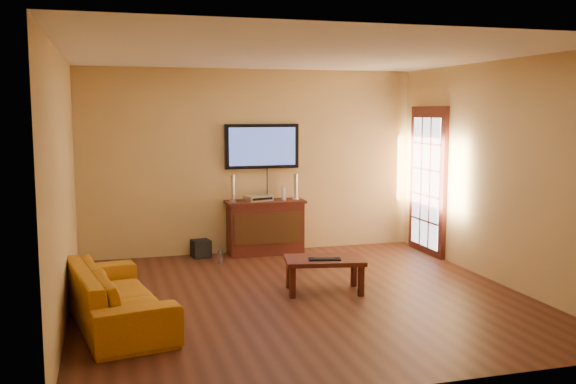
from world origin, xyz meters
name	(u,v)px	position (x,y,z in m)	size (l,w,h in m)	color
ground_plane	(301,297)	(0.00, 0.00, 0.00)	(5.00, 5.00, 0.00)	#3A1B10
room_walls	(286,145)	(0.00, 0.62, 1.69)	(5.00, 5.00, 5.00)	tan
french_door	(427,182)	(2.46, 1.70, 1.05)	(0.07, 1.02, 2.22)	#3C140D
media_console	(265,227)	(0.14, 2.27, 0.40)	(1.15, 0.44, 0.79)	#3C140D
television	(262,146)	(0.14, 2.45, 1.58)	(1.11, 0.08, 0.65)	black
coffee_table	(324,263)	(0.32, 0.13, 0.34)	(0.99, 0.70, 0.40)	#3C140D
sofa	(116,285)	(-2.02, -0.35, 0.39)	(1.97, 0.58, 0.77)	#BB7414
speaker_left	(233,190)	(-0.34, 2.26, 0.97)	(0.11, 0.11, 0.39)	silver
speaker_right	(296,187)	(0.61, 2.29, 0.97)	(0.10, 0.10, 0.38)	silver
av_receiver	(258,198)	(0.04, 2.28, 0.84)	(0.37, 0.26, 0.08)	silver
game_console	(284,193)	(0.42, 2.27, 0.89)	(0.04, 0.14, 0.19)	white
subwoofer	(201,249)	(-0.80, 2.31, 0.13)	(0.25, 0.25, 0.25)	black
bottle	(220,257)	(-0.61, 1.82, 0.10)	(0.07, 0.07, 0.21)	white
keyboard	(325,259)	(0.29, 0.04, 0.41)	(0.39, 0.22, 0.02)	black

